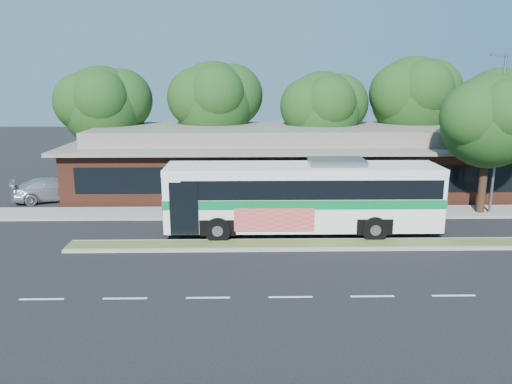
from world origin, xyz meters
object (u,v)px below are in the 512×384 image
sedan (55,189)px  sidewalk_tree (495,119)px  transit_bus (303,192)px  lamp_post (498,130)px

sedan → sidewalk_tree: size_ratio=0.64×
sidewalk_tree → transit_bus: bearing=-162.4°
lamp_post → transit_bus: (-11.27, -3.34, -2.76)m
sedan → transit_bus: bearing=-138.9°
transit_bus → sedan: size_ratio=2.67×
transit_bus → lamp_post: bearing=16.7°
sedan → sidewalk_tree: 27.12m
transit_bus → sedan: transit_bus is taller
lamp_post → sedan: 27.15m
transit_bus → sedan: bearing=154.8°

